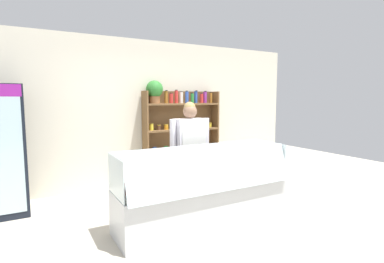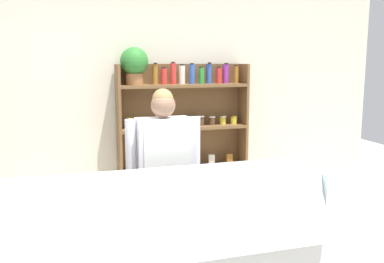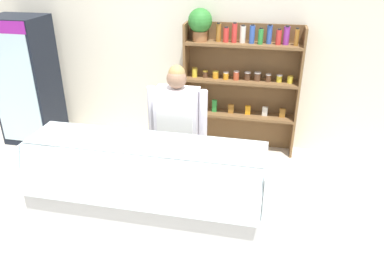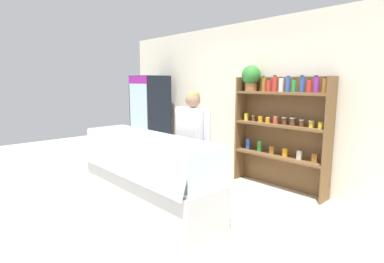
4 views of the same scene
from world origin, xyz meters
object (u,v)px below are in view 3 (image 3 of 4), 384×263
(shelving_unit, at_px, (234,72))
(shop_clerk, at_px, (177,124))
(deli_display_case, at_px, (147,205))
(drinks_fridge, at_px, (27,81))

(shelving_unit, xyz_separation_m, shop_clerk, (-0.45, -1.37, -0.20))
(deli_display_case, relative_size, shop_clerk, 1.44)
(drinks_fridge, xyz_separation_m, shop_clerk, (2.48, -1.01, 0.02))
(shelving_unit, distance_m, deli_display_case, 2.27)
(shelving_unit, distance_m, shop_clerk, 1.45)
(drinks_fridge, height_order, shop_clerk, drinks_fridge)
(drinks_fridge, xyz_separation_m, shelving_unit, (2.93, 0.35, 0.22))
(deli_display_case, distance_m, shop_clerk, 0.91)
(drinks_fridge, distance_m, shop_clerk, 2.68)
(drinks_fridge, bearing_deg, shelving_unit, 6.90)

